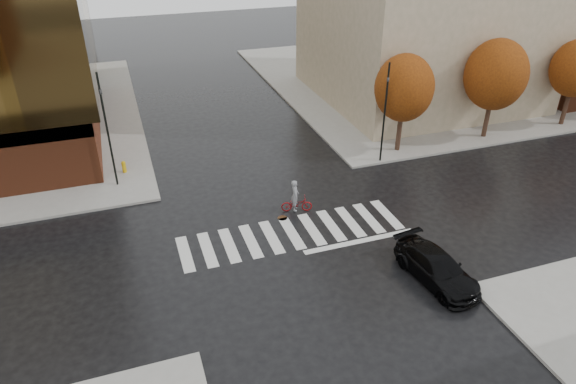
# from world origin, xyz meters

# --- Properties ---
(ground) EXTENTS (120.00, 120.00, 0.00)m
(ground) POSITION_xyz_m (0.00, 0.00, 0.00)
(ground) COLOR black
(ground) RESTS_ON ground
(sidewalk_ne) EXTENTS (30.00, 30.00, 0.15)m
(sidewalk_ne) POSITION_xyz_m (21.00, 21.00, 0.07)
(sidewalk_ne) COLOR gray
(sidewalk_ne) RESTS_ON ground
(crosswalk) EXTENTS (12.00, 3.00, 0.01)m
(crosswalk) POSITION_xyz_m (0.00, 0.50, 0.01)
(crosswalk) COLOR silver
(crosswalk) RESTS_ON ground
(tree_ne_a) EXTENTS (3.80, 3.80, 6.50)m
(tree_ne_a) POSITION_xyz_m (10.00, 7.40, 4.46)
(tree_ne_a) COLOR #321D16
(tree_ne_a) RESTS_ON sidewalk_ne
(tree_ne_b) EXTENTS (4.20, 4.20, 6.89)m
(tree_ne_b) POSITION_xyz_m (17.00, 7.40, 4.62)
(tree_ne_b) COLOR #321D16
(tree_ne_b) RESTS_ON sidewalk_ne
(sedan) EXTENTS (2.46, 4.79, 1.33)m
(sedan) POSITION_xyz_m (4.90, -5.09, 0.67)
(sedan) COLOR black
(sedan) RESTS_ON ground
(cyclist) EXTENTS (1.78, 1.02, 1.92)m
(cyclist) POSITION_xyz_m (0.92, 2.45, 0.65)
(cyclist) COLOR maroon
(cyclist) RESTS_ON ground
(traffic_light_nw) EXTENTS (0.21, 0.19, 6.82)m
(traffic_light_nw) POSITION_xyz_m (-8.23, 8.53, 3.98)
(traffic_light_nw) COLOR black
(traffic_light_nw) RESTS_ON sidewalk_nw
(traffic_light_ne) EXTENTS (0.18, 0.20, 6.42)m
(traffic_light_ne) POSITION_xyz_m (8.12, 6.30, 3.72)
(traffic_light_ne) COLOR black
(traffic_light_ne) RESTS_ON sidewalk_ne
(fire_hydrant) EXTENTS (0.27, 0.27, 0.75)m
(fire_hydrant) POSITION_xyz_m (-7.72, 10.00, 0.56)
(fire_hydrant) COLOR gold
(fire_hydrant) RESTS_ON sidewalk_nw
(manhole) EXTENTS (0.68, 0.68, 0.01)m
(manhole) POSITION_xyz_m (-0.01, 2.00, 0.01)
(manhole) COLOR #4D321B
(manhole) RESTS_ON ground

